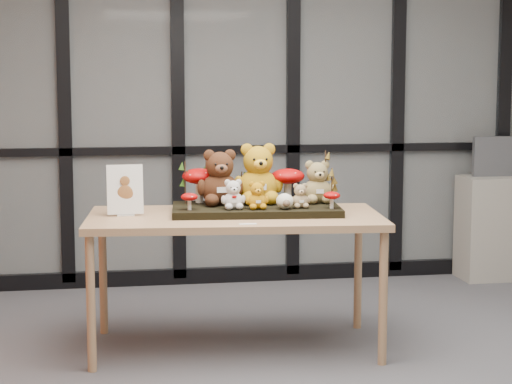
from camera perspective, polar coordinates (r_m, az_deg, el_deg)
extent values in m
plane|color=#B4B0AA|center=(7.21, -1.27, 5.43)|extent=(5.00, 0.00, 5.00)
cube|color=#2D383F|center=(7.18, -1.23, 5.42)|extent=(4.90, 0.02, 2.70)
cube|color=black|center=(7.35, -1.21, -5.08)|extent=(4.90, 0.06, 0.12)
cube|color=black|center=(7.20, -1.23, 2.64)|extent=(4.90, 0.06, 0.06)
cube|color=black|center=(7.10, -11.71, 5.25)|extent=(0.10, 0.06, 2.70)
cube|color=black|center=(7.13, -4.83, 5.38)|extent=(0.10, 0.06, 2.70)
cube|color=black|center=(7.26, 2.30, 5.44)|extent=(0.10, 0.06, 2.70)
cube|color=black|center=(7.48, 8.70, 5.42)|extent=(0.10, 0.06, 2.70)
cube|color=black|center=(7.81, 15.00, 5.34)|extent=(0.10, 0.06, 2.70)
cube|color=#A27B58|center=(5.47, -1.31, -1.64)|extent=(1.80, 1.02, 0.04)
cylinder|color=#A27B58|center=(5.20, -10.13, -6.80)|extent=(0.05, 0.05, 0.77)
cylinder|color=#A27B58|center=(5.94, -9.39, -5.00)|extent=(0.05, 0.05, 0.77)
cylinder|color=#A27B58|center=(5.29, 7.83, -6.51)|extent=(0.05, 0.05, 0.77)
cylinder|color=#A27B58|center=(6.02, 6.30, -4.78)|extent=(0.05, 0.05, 0.77)
cube|color=black|center=(5.54, -0.01, -1.08)|extent=(1.04, 0.59, 0.04)
cube|color=silver|center=(5.49, -8.04, -1.40)|extent=(0.10, 0.06, 0.01)
cube|color=white|center=(5.47, -8.07, 0.16)|extent=(0.21, 0.05, 0.29)
ellipsoid|color=brown|center=(5.47, -8.06, -0.10)|extent=(0.09, 0.01, 0.10)
ellipsoid|color=brown|center=(5.46, -8.07, 0.68)|extent=(0.06, 0.01, 0.06)
cube|color=white|center=(5.13, -0.50, -1.99)|extent=(0.10, 0.03, 0.00)
cube|color=gray|center=(7.67, 14.70, -2.12)|extent=(0.62, 0.36, 0.82)
cube|color=#4E5055|center=(7.61, 14.78, 2.14)|extent=(0.45, 0.05, 0.32)
cube|color=black|center=(7.59, 14.84, 2.13)|extent=(0.39, 0.00, 0.26)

